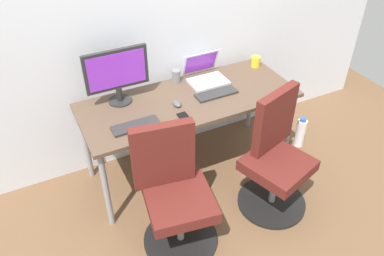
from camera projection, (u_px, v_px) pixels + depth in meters
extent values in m
plane|color=brown|center=(190.00, 167.00, 3.47)|extent=(5.28, 5.28, 0.00)
cube|color=silver|center=(165.00, 9.00, 2.99)|extent=(4.40, 0.04, 2.60)
cube|color=brown|center=(189.00, 100.00, 3.04)|extent=(1.71, 0.68, 0.03)
cylinder|color=gray|center=(106.00, 191.00, 2.77)|extent=(0.04, 0.04, 0.70)
cylinder|color=gray|center=(288.00, 130.00, 3.34)|extent=(0.04, 0.04, 0.70)
cylinder|color=gray|center=(86.00, 144.00, 3.18)|extent=(0.04, 0.04, 0.70)
cylinder|color=gray|center=(251.00, 97.00, 3.75)|extent=(0.04, 0.04, 0.70)
cylinder|color=black|center=(181.00, 239.00, 2.84)|extent=(0.54, 0.54, 0.03)
cylinder|color=gray|center=(180.00, 222.00, 2.73)|extent=(0.05, 0.05, 0.34)
cube|color=#591E19|center=(180.00, 202.00, 2.60)|extent=(0.50, 0.50, 0.09)
cube|color=#591E19|center=(163.00, 155.00, 2.55)|extent=(0.43, 0.14, 0.48)
cylinder|color=black|center=(271.00, 202.00, 3.13)|extent=(0.54, 0.54, 0.03)
cylinder|color=gray|center=(274.00, 186.00, 3.01)|extent=(0.05, 0.05, 0.34)
cube|color=#591E19|center=(278.00, 165.00, 2.88)|extent=(0.55, 0.55, 0.09)
cube|color=#591E19|center=(275.00, 120.00, 2.86)|extent=(0.42, 0.20, 0.48)
cylinder|color=white|center=(300.00, 133.00, 3.64)|extent=(0.09, 0.09, 0.28)
cylinder|color=#2D59B2|center=(303.00, 120.00, 3.55)|extent=(0.06, 0.06, 0.03)
cylinder|color=#262626|center=(120.00, 101.00, 3.00)|extent=(0.18, 0.18, 0.01)
cylinder|color=#262626|center=(119.00, 94.00, 2.96)|extent=(0.04, 0.04, 0.11)
cube|color=#262626|center=(116.00, 69.00, 2.83)|extent=(0.48, 0.03, 0.31)
cube|color=purple|center=(117.00, 70.00, 2.82)|extent=(0.43, 0.00, 0.26)
cube|color=silver|center=(208.00, 82.00, 3.22)|extent=(0.31, 0.22, 0.02)
cube|color=silver|center=(200.00, 63.00, 3.26)|extent=(0.31, 0.08, 0.20)
cube|color=purple|center=(201.00, 63.00, 3.25)|extent=(0.28, 0.06, 0.17)
cube|color=#2D2D2D|center=(136.00, 126.00, 2.73)|extent=(0.34, 0.12, 0.02)
cube|color=#2D2D2D|center=(216.00, 94.00, 3.07)|extent=(0.34, 0.12, 0.02)
ellipsoid|color=#2D2D2D|center=(284.00, 92.00, 3.08)|extent=(0.06, 0.10, 0.03)
ellipsoid|color=#515156|center=(177.00, 104.00, 2.95)|extent=(0.06, 0.10, 0.03)
cylinder|color=yellow|center=(256.00, 62.00, 3.42)|extent=(0.08, 0.08, 0.09)
cylinder|color=slate|center=(176.00, 76.00, 3.21)|extent=(0.07, 0.07, 0.10)
cube|color=black|center=(185.00, 118.00, 2.81)|extent=(0.07, 0.14, 0.01)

